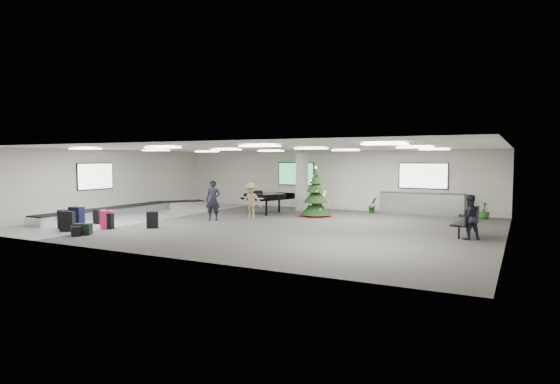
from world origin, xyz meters
The scene contains 21 objects.
ground centered at (0.00, 0.00, 0.00)m, with size 18.00×18.00×0.00m, color #363431.
room_envelope centered at (-0.38, 0.67, 2.33)m, with size 18.02×14.02×3.21m.
baggage_carousel centered at (-7.84, -0.08, 0.21)m, with size 2.28×9.71×0.43m.
service_counter centered at (5.00, 6.65, 0.55)m, with size 4.05×0.65×1.08m.
suitcase_0 centered at (-5.75, -5.10, 0.38)m, with size 0.56×0.46×0.79m.
suitcase_1 centered at (-4.90, -3.92, 0.31)m, with size 0.42×0.25×0.64m.
pink_suitcase centered at (-4.98, -3.91, 0.36)m, with size 0.53×0.40×0.75m.
suitcase_3 centered at (-3.53, -2.96, 0.33)m, with size 0.49×0.45×0.67m.
navy_suitcase centered at (-6.15, -4.38, 0.42)m, with size 0.58×0.39×0.87m.
suitcase_5 centered at (-6.40, -4.79, 0.37)m, with size 0.55×0.39×0.77m.
green_duffel centered at (-4.60, -5.37, 0.20)m, with size 0.68×0.54×0.43m.
suitcase_8 centered at (-6.42, -3.11, 0.29)m, with size 0.43×0.28×0.61m.
black_duffel centered at (-4.66, -5.63, 0.17)m, with size 0.59×0.52×0.36m.
christmas_tree centered at (0.70, 3.51, 0.84)m, with size 1.72×1.72×2.45m.
grand_piano centered at (-1.92, 3.50, 0.86)m, with size 2.16×2.49×1.20m.
bench centered at (7.76, 0.61, 0.59)m, with size 0.82×1.72×1.05m.
traveler_a centered at (-2.80, 0.11, 0.90)m, with size 0.66×0.43×1.80m, color black.
traveler_b centered at (-1.57, 1.32, 0.83)m, with size 1.07×0.61×1.65m, color #867853.
traveler_bench centered at (7.85, 0.02, 0.76)m, with size 0.74×0.58×1.53m, color black.
potted_plant_left centered at (2.69, 6.15, 0.41)m, with size 0.45×0.36×0.82m, color #154215.
potted_plant_right centered at (7.90, 6.18, 0.40)m, with size 0.45×0.45×0.79m, color #154215.
Camera 1 is at (9.46, -16.87, 2.72)m, focal length 30.00 mm.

